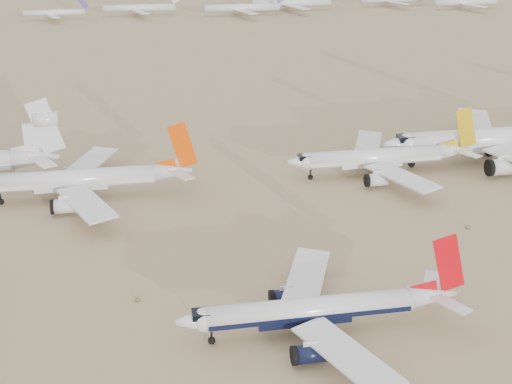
% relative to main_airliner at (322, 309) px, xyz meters
% --- Properties ---
extents(ground, '(7000.00, 7000.00, 0.00)m').
position_rel_main_airliner_xyz_m(ground, '(1.97, 0.38, -4.28)').
color(ground, '#7B6548').
rests_on(ground, ground).
extents(main_airliner, '(44.11, 43.08, 15.56)m').
position_rel_main_airliner_xyz_m(main_airliner, '(0.00, 0.00, 0.00)').
color(main_airliner, silver).
rests_on(main_airliner, ground).
extents(row2_navy_widebody, '(61.11, 59.76, 21.74)m').
position_rel_main_airliner_xyz_m(row2_navy_widebody, '(66.34, 67.57, 1.79)').
color(row2_navy_widebody, silver).
rests_on(row2_navy_widebody, ground).
extents(row2_gold_tail, '(45.67, 44.66, 16.26)m').
position_rel_main_airliner_xyz_m(row2_gold_tail, '(32.76, 63.89, 0.27)').
color(row2_gold_tail, silver).
rests_on(row2_gold_tail, ground).
extents(row2_orange_tail, '(47.72, 46.69, 17.02)m').
position_rel_main_airliner_xyz_m(row2_orange_tail, '(-38.50, 61.71, 0.50)').
color(row2_orange_tail, silver).
rests_on(row2_orange_tail, ground).
extents(distant_storage_row, '(479.04, 58.70, 15.90)m').
position_rel_main_airliner_xyz_m(distant_storage_row, '(-21.11, 321.91, 0.18)').
color(distant_storage_row, silver).
rests_on(distant_storage_row, ground).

